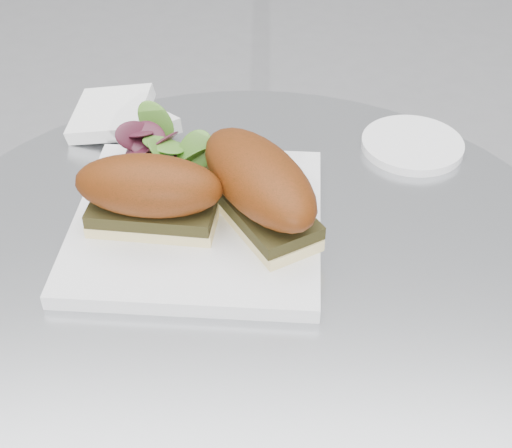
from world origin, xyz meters
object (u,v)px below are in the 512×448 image
Objects in this scene: sandwich_left at (149,193)px; saucer at (412,145)px; sandwich_right at (258,185)px; plate at (198,222)px.

sandwich_left is 1.25× the size of saucer.
sandwich_right is (0.10, 0.02, -0.00)m from sandwich_left.
plate is at bearing 28.81° from sandwich_left.
sandwich_left reaches higher than saucer.
plate is at bearing -147.81° from saucer.
sandwich_right reaches higher than saucer.
plate reaches higher than saucer.
plate is 1.33× the size of sandwich_right.
sandwich_left is 0.11m from sandwich_right.
plate is 0.29m from saucer.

